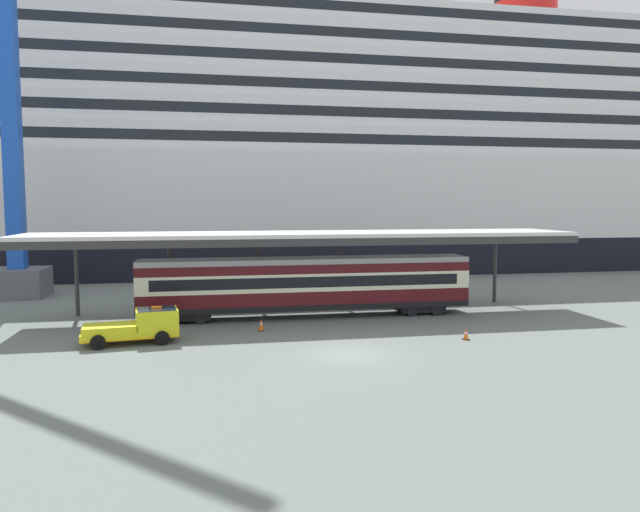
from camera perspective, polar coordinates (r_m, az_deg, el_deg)
ground_plane at (r=30.88m, az=2.80°, el=-9.53°), size 400.00×400.00×0.00m
cruise_ship at (r=80.01m, az=8.30°, el=9.22°), size 176.65×30.90×40.68m
platform_canopy at (r=40.50m, az=-1.39°, el=1.94°), size 37.53×6.35×5.83m
train_carriage at (r=40.37m, az=-1.28°, el=-2.72°), size 22.55×2.81×4.11m
service_truck at (r=34.68m, az=-17.10°, el=-6.45°), size 5.42×2.79×2.02m
traffic_cone_near at (r=36.48m, az=-5.73°, el=-6.66°), size 0.36×0.36×0.78m
traffic_cone_mid at (r=35.04m, az=14.00°, el=-7.36°), size 0.36×0.36×0.68m
dockside_crane at (r=55.29m, az=-27.14°, el=12.42°), size 15.44×4.40×50.36m
quay_bollard at (r=36.67m, az=-17.71°, el=-6.60°), size 0.48×0.48×0.96m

